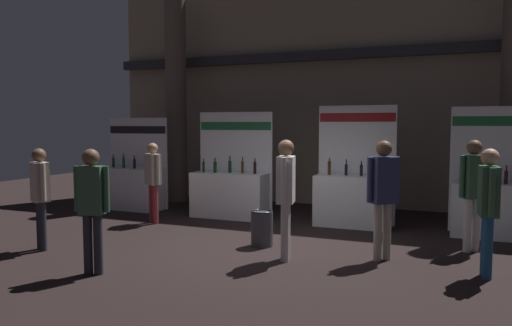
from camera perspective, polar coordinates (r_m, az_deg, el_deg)
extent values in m
plane|color=black|center=(8.17, 1.17, -9.99)|extent=(24.47, 24.47, 0.00)
cube|color=gray|center=(12.55, 9.10, 10.77)|extent=(12.24, 0.25, 6.85)
cube|color=#2D2D33|center=(12.30, 8.79, 12.51)|extent=(12.24, 0.20, 0.24)
cylinder|color=#665B4C|center=(13.11, -9.44, 8.75)|extent=(0.55, 0.55, 6.05)
cube|color=white|center=(12.09, -14.61, -2.96)|extent=(1.59, 0.60, 1.01)
cube|color=white|center=(12.30, -13.73, 0.02)|extent=(1.66, 0.04, 2.22)
cube|color=black|center=(12.24, -13.86, 3.83)|extent=(1.62, 0.01, 0.18)
cylinder|color=#19381E|center=(12.38, -16.50, 0.05)|extent=(0.07, 0.07, 0.23)
cylinder|color=#19381E|center=(12.37, -16.51, 0.73)|extent=(0.03, 0.03, 0.07)
cylinder|color=black|center=(12.37, -16.51, 0.93)|extent=(0.03, 0.03, 0.02)
cylinder|color=#19381E|center=(12.13, -15.37, 0.05)|extent=(0.06, 0.06, 0.25)
cylinder|color=#19381E|center=(12.12, -15.39, 0.82)|extent=(0.03, 0.03, 0.08)
cylinder|color=red|center=(12.12, -15.39, 1.04)|extent=(0.03, 0.03, 0.02)
cylinder|color=black|center=(11.89, -14.17, -0.09)|extent=(0.07, 0.07, 0.22)
cylinder|color=black|center=(11.88, -14.18, 0.64)|extent=(0.03, 0.03, 0.08)
cylinder|color=gold|center=(11.88, -14.19, 0.88)|extent=(0.03, 0.03, 0.02)
cylinder|color=#472D14|center=(11.65, -12.75, -0.08)|extent=(0.07, 0.07, 0.25)
cylinder|color=#472D14|center=(11.64, -12.76, 0.77)|extent=(0.03, 0.03, 0.09)
cylinder|color=gold|center=(11.64, -12.77, 1.03)|extent=(0.03, 0.03, 0.02)
cube|color=white|center=(10.68, -3.18, -3.83)|extent=(1.69, 0.60, 1.00)
cube|color=white|center=(10.91, -2.43, -0.11)|extent=(1.77, 0.04, 2.33)
cube|color=#1E6638|center=(10.86, -2.50, 4.39)|extent=(1.72, 0.01, 0.18)
cylinder|color=#19381E|center=(10.84, -6.22, -0.47)|extent=(0.06, 0.06, 0.23)
cylinder|color=#19381E|center=(10.83, -6.23, 0.32)|extent=(0.03, 0.03, 0.07)
cylinder|color=gold|center=(10.82, -6.23, 0.54)|extent=(0.03, 0.03, 0.02)
cylinder|color=#19381E|center=(10.66, -4.86, -0.49)|extent=(0.07, 0.07, 0.25)
cylinder|color=#19381E|center=(10.65, -4.86, 0.38)|extent=(0.03, 0.03, 0.08)
cylinder|color=gold|center=(10.64, -4.86, 0.63)|extent=(0.03, 0.03, 0.02)
cylinder|color=#19381E|center=(10.65, -3.10, -0.45)|extent=(0.07, 0.07, 0.26)
cylinder|color=#19381E|center=(10.64, -3.11, 0.48)|extent=(0.03, 0.03, 0.09)
cylinder|color=red|center=(10.63, -3.11, 0.77)|extent=(0.03, 0.03, 0.02)
cylinder|color=#472D14|center=(10.54, -1.61, -0.50)|extent=(0.06, 0.06, 0.26)
cylinder|color=#472D14|center=(10.53, -1.62, 0.43)|extent=(0.03, 0.03, 0.08)
cylinder|color=red|center=(10.53, -1.62, 0.69)|extent=(0.03, 0.03, 0.02)
cylinder|color=black|center=(10.37, -0.13, -0.59)|extent=(0.06, 0.06, 0.26)
cylinder|color=black|center=(10.36, -0.13, 0.32)|extent=(0.03, 0.03, 0.07)
cylinder|color=gold|center=(10.35, -0.13, 0.57)|extent=(0.03, 0.03, 0.02)
cube|color=white|center=(9.92, 11.35, -4.46)|extent=(1.51, 0.60, 1.03)
cube|color=white|center=(10.17, 11.77, -0.22)|extent=(1.59, 0.04, 2.45)
cube|color=maroon|center=(10.12, 11.84, 5.30)|extent=(1.54, 0.01, 0.18)
cylinder|color=#472D14|center=(9.98, 8.65, -0.59)|extent=(0.07, 0.07, 0.28)
cylinder|color=#472D14|center=(9.96, 8.66, 0.39)|extent=(0.03, 0.03, 0.07)
cylinder|color=gold|center=(9.96, 8.67, 0.63)|extent=(0.03, 0.03, 0.02)
cylinder|color=black|center=(9.95, 10.60, -0.79)|extent=(0.06, 0.06, 0.22)
cylinder|color=black|center=(9.94, 10.61, 0.09)|extent=(0.03, 0.03, 0.08)
cylinder|color=red|center=(9.93, 10.62, 0.38)|extent=(0.03, 0.03, 0.02)
cylinder|color=black|center=(9.87, 12.33, -0.86)|extent=(0.06, 0.06, 0.22)
cylinder|color=black|center=(9.86, 12.34, -0.03)|extent=(0.03, 0.03, 0.06)
cylinder|color=red|center=(9.85, 12.35, 0.20)|extent=(0.03, 0.03, 0.02)
cylinder|color=black|center=(9.70, 14.30, -0.96)|extent=(0.07, 0.07, 0.23)
cylinder|color=black|center=(9.68, 14.32, -0.09)|extent=(0.03, 0.03, 0.06)
cylinder|color=red|center=(9.68, 14.32, 0.15)|extent=(0.03, 0.03, 0.02)
cube|color=white|center=(9.79, 26.72, -5.07)|extent=(1.60, 0.60, 1.00)
cube|color=white|center=(10.04, 26.70, -0.83)|extent=(1.68, 0.04, 2.39)
cube|color=#1E6638|center=(9.98, 26.90, 4.45)|extent=(1.64, 0.01, 0.18)
cylinder|color=black|center=(9.70, 23.09, -1.26)|extent=(0.07, 0.07, 0.27)
cylinder|color=black|center=(9.69, 23.12, -0.23)|extent=(0.03, 0.03, 0.08)
cylinder|color=gold|center=(9.68, 23.13, 0.05)|extent=(0.03, 0.03, 0.02)
cylinder|color=#472D14|center=(9.66, 24.24, -1.47)|extent=(0.06, 0.06, 0.22)
cylinder|color=#472D14|center=(9.65, 24.27, -0.55)|extent=(0.03, 0.03, 0.09)
cylinder|color=black|center=(9.64, 24.28, -0.24)|extent=(0.03, 0.03, 0.02)
cylinder|color=#19381E|center=(9.69, 25.30, -1.45)|extent=(0.06, 0.06, 0.24)
cylinder|color=#19381E|center=(9.67, 25.33, -0.54)|extent=(0.03, 0.03, 0.07)
cylinder|color=black|center=(9.67, 25.34, -0.27)|extent=(0.03, 0.03, 0.02)
cylinder|color=#19381E|center=(9.66, 26.38, -1.40)|extent=(0.07, 0.07, 0.27)
cylinder|color=#19381E|center=(9.64, 26.41, -0.38)|extent=(0.03, 0.03, 0.08)
cylinder|color=black|center=(9.64, 26.42, -0.10)|extent=(0.03, 0.03, 0.02)
cylinder|color=black|center=(9.65, 27.44, -1.53)|extent=(0.06, 0.06, 0.24)
cylinder|color=black|center=(9.63, 27.47, -0.58)|extent=(0.03, 0.03, 0.08)
cylinder|color=red|center=(9.63, 27.48, -0.29)|extent=(0.03, 0.03, 0.02)
cylinder|color=#38383D|center=(8.24, 0.71, -7.80)|extent=(0.37, 0.37, 0.58)
torus|color=black|center=(8.18, 0.71, -5.74)|extent=(0.37, 0.37, 0.02)
cylinder|color=#ADA393|center=(7.55, 14.18, -7.93)|extent=(0.12, 0.12, 0.88)
cylinder|color=#ADA393|center=(7.65, 15.20, -7.79)|extent=(0.12, 0.12, 0.88)
cube|color=navy|center=(7.47, 14.82, -1.96)|extent=(0.47, 0.46, 0.69)
sphere|color=brown|center=(7.43, 14.89, 1.67)|extent=(0.24, 0.24, 0.24)
cylinder|color=navy|center=(7.33, 13.28, -1.92)|extent=(0.08, 0.08, 0.66)
cylinder|color=navy|center=(7.62, 16.31, -1.74)|extent=(0.08, 0.08, 0.66)
cylinder|color=navy|center=(7.33, 25.48, -8.76)|extent=(0.12, 0.12, 0.84)
cylinder|color=navy|center=(7.17, 25.70, -9.07)|extent=(0.12, 0.12, 0.84)
cube|color=#33563D|center=(7.12, 25.80, -3.02)|extent=(0.26, 0.41, 0.66)
sphere|color=tan|center=(7.08, 25.92, 0.62)|extent=(0.23, 0.23, 0.23)
cylinder|color=#33563D|center=(7.35, 25.51, -2.65)|extent=(0.08, 0.08, 0.63)
cylinder|color=#33563D|center=(6.88, 26.11, -3.13)|extent=(0.08, 0.08, 0.63)
cylinder|color=silver|center=(8.63, 24.55, -6.65)|extent=(0.12, 0.12, 0.87)
cylinder|color=silver|center=(8.54, 23.71, -6.74)|extent=(0.12, 0.12, 0.87)
cube|color=#33563D|center=(8.47, 24.30, -1.50)|extent=(0.41, 0.39, 0.69)
sphere|color=brown|center=(8.44, 24.41, 1.68)|extent=(0.24, 0.24, 0.24)
cylinder|color=#33563D|center=(8.60, 25.43, -1.34)|extent=(0.08, 0.08, 0.66)
cylinder|color=#33563D|center=(8.34, 23.15, -1.43)|extent=(0.08, 0.08, 0.66)
cylinder|color=maroon|center=(10.40, -12.20, -4.67)|extent=(0.12, 0.12, 0.81)
cylinder|color=maroon|center=(10.25, -11.82, -4.80)|extent=(0.12, 0.12, 0.81)
cube|color=#ADA393|center=(10.24, -12.08, -0.73)|extent=(0.43, 0.38, 0.64)
sphere|color=tan|center=(10.21, -12.12, 1.71)|extent=(0.22, 0.22, 0.22)
cylinder|color=#ADA393|center=(10.44, -12.59, -0.55)|extent=(0.08, 0.08, 0.61)
cylinder|color=#ADA393|center=(10.03, -11.55, -0.74)|extent=(0.08, 0.08, 0.61)
cylinder|color=#23232D|center=(8.77, -24.12, -6.69)|extent=(0.12, 0.12, 0.81)
cylinder|color=#23232D|center=(8.63, -23.91, -6.86)|extent=(0.12, 0.12, 0.81)
cube|color=#ADA393|center=(8.59, -24.17, -2.05)|extent=(0.41, 0.38, 0.64)
sphere|color=brown|center=(8.56, -24.27, 0.85)|extent=(0.22, 0.22, 0.22)
cylinder|color=#ADA393|center=(8.80, -24.48, -1.81)|extent=(0.08, 0.08, 0.61)
cylinder|color=#ADA393|center=(8.38, -23.86, -2.08)|extent=(0.08, 0.08, 0.61)
cylinder|color=silver|center=(7.46, 3.61, -7.93)|extent=(0.12, 0.12, 0.88)
cylinder|color=silver|center=(7.29, 3.43, -8.22)|extent=(0.12, 0.12, 0.88)
cube|color=silver|center=(7.25, 3.55, -1.97)|extent=(0.31, 0.44, 0.70)
sphere|color=brown|center=(7.21, 3.57, 1.80)|extent=(0.24, 0.24, 0.24)
cylinder|color=silver|center=(7.49, 3.80, -1.62)|extent=(0.08, 0.08, 0.66)
cylinder|color=silver|center=(7.00, 3.28, -2.05)|extent=(0.08, 0.08, 0.66)
cylinder|color=#23232D|center=(7.03, -18.15, -9.13)|extent=(0.12, 0.12, 0.83)
cylinder|color=#23232D|center=(7.09, -19.23, -9.04)|extent=(0.12, 0.12, 0.83)
cube|color=#33563D|center=(6.93, -18.85, -3.07)|extent=(0.37, 0.29, 0.66)
sphere|color=brown|center=(6.88, -18.94, 0.65)|extent=(0.23, 0.23, 0.23)
cylinder|color=#33563D|center=(6.84, -17.26, -2.98)|extent=(0.08, 0.08, 0.63)
cylinder|color=#33563D|center=(7.01, -20.40, -2.88)|extent=(0.08, 0.08, 0.63)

